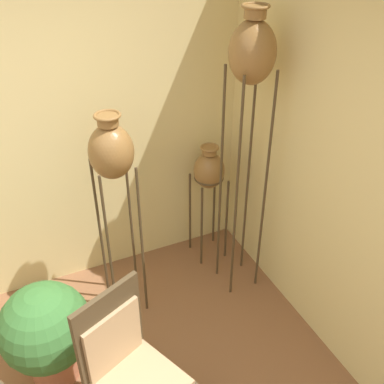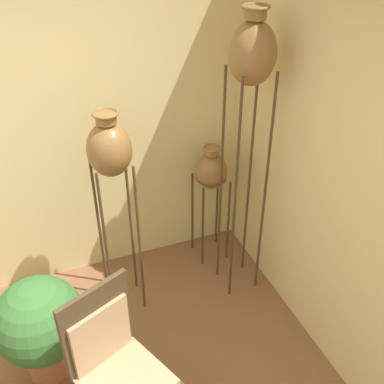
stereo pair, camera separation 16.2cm
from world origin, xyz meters
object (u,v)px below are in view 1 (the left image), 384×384
Objects in this scene: chair at (128,366)px; vase_stand_medium at (112,156)px; vase_stand_tall at (252,62)px; vase_stand_short at (209,172)px; potted_plant at (46,331)px.

vase_stand_medium is at bearing 51.00° from chair.
vase_stand_tall reaches higher than vase_stand_medium.
chair is (-1.15, -1.32, -0.23)m from vase_stand_short.
chair is (-1.22, -0.90, -1.27)m from vase_stand_tall.
vase_stand_tall reaches higher than chair.
vase_stand_medium is 2.16× the size of potted_plant.
vase_stand_short is 1.44× the size of potted_plant.
vase_stand_tall is 2.03× the size of vase_stand_short.
potted_plant is (-1.59, -0.30, -1.46)m from vase_stand_tall.
vase_stand_short is 1.73m from potted_plant.
vase_stand_short is 1.01× the size of chair.
vase_stand_medium is 1.52× the size of chair.
potted_plant is at bearing 97.79° from chair.
chair reaches higher than potted_plant.
potted_plant is (-1.52, -0.72, -0.43)m from vase_stand_short.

